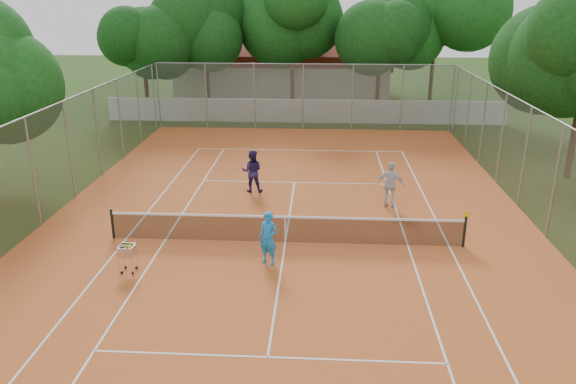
# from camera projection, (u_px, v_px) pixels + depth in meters

# --- Properties ---
(ground) EXTENTS (120.00, 120.00, 0.00)m
(ground) POSITION_uv_depth(u_px,v_px,m) (285.00, 243.00, 19.03)
(ground) COLOR #1C360E
(ground) RESTS_ON ground
(court_pad) EXTENTS (18.00, 34.00, 0.02)m
(court_pad) POSITION_uv_depth(u_px,v_px,m) (285.00, 242.00, 19.03)
(court_pad) COLOR #BE5925
(court_pad) RESTS_ON ground
(court_lines) EXTENTS (10.98, 23.78, 0.01)m
(court_lines) POSITION_uv_depth(u_px,v_px,m) (285.00, 242.00, 19.02)
(court_lines) COLOR white
(court_lines) RESTS_ON court_pad
(tennis_net) EXTENTS (11.88, 0.10, 0.98)m
(tennis_net) POSITION_uv_depth(u_px,v_px,m) (285.00, 229.00, 18.86)
(tennis_net) COLOR black
(tennis_net) RESTS_ON court_pad
(perimeter_fence) EXTENTS (18.00, 34.00, 4.00)m
(perimeter_fence) POSITION_uv_depth(u_px,v_px,m) (285.00, 187.00, 18.36)
(perimeter_fence) COLOR slate
(perimeter_fence) RESTS_ON ground
(boundary_wall) EXTENTS (26.00, 0.30, 1.50)m
(boundary_wall) POSITION_uv_depth(u_px,v_px,m) (304.00, 111.00, 36.66)
(boundary_wall) COLOR silver
(boundary_wall) RESTS_ON ground
(clubhouse) EXTENTS (16.40, 9.00, 4.40)m
(clubhouse) POSITION_uv_depth(u_px,v_px,m) (284.00, 69.00, 45.70)
(clubhouse) COLOR beige
(clubhouse) RESTS_ON ground
(tropical_trees) EXTENTS (29.00, 19.00, 10.00)m
(tropical_trees) POSITION_uv_depth(u_px,v_px,m) (306.00, 40.00, 38.07)
(tropical_trees) COLOR #0D3410
(tropical_trees) RESTS_ON ground
(player_near) EXTENTS (0.74, 0.63, 1.71)m
(player_near) POSITION_uv_depth(u_px,v_px,m) (268.00, 238.00, 17.27)
(player_near) COLOR #1983DC
(player_near) RESTS_ON court_pad
(player_far_left) EXTENTS (0.91, 0.73, 1.81)m
(player_far_left) POSITION_uv_depth(u_px,v_px,m) (252.00, 171.00, 23.62)
(player_far_left) COLOR #251B52
(player_far_left) RESTS_ON court_pad
(player_far_right) EXTENTS (1.16, 0.73, 1.83)m
(player_far_right) POSITION_uv_depth(u_px,v_px,m) (390.00, 185.00, 21.92)
(player_far_right) COLOR silver
(player_far_right) RESTS_ON court_pad
(ball_hopper) EXTENTS (0.57, 0.57, 0.94)m
(ball_hopper) POSITION_uv_depth(u_px,v_px,m) (128.00, 258.00, 16.86)
(ball_hopper) COLOR #B6B7BE
(ball_hopper) RESTS_ON court_pad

